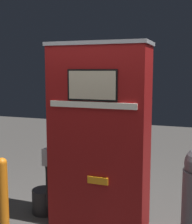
# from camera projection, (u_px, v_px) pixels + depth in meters

# --- Properties ---
(gas_pump) EXTENTS (1.19, 0.50, 2.08)m
(gas_pump) POSITION_uv_depth(u_px,v_px,m) (99.00, 137.00, 3.49)
(gas_pump) COLOR maroon
(gas_pump) RESTS_ON ground_plane
(safety_bollard) EXTENTS (0.11, 0.11, 0.83)m
(safety_bollard) POSITION_uv_depth(u_px,v_px,m) (3.00, 193.00, 3.43)
(safety_bollard) COLOR orange
(safety_bollard) RESTS_ON ground_plane
(squeegee_bucket) EXTENTS (0.31, 0.31, 0.66)m
(squeegee_bucket) POSITION_uv_depth(u_px,v_px,m) (44.00, 201.00, 3.91)
(squeegee_bucket) COLOR #262628
(squeegee_bucket) RESTS_ON ground_plane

